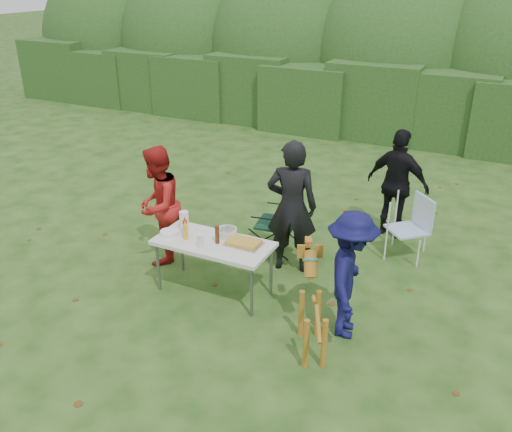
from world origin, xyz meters
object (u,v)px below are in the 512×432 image
at_px(person_cook, 292,207).
at_px(person_red_jacket, 158,205).
at_px(camping_chair, 276,220).
at_px(folding_table, 213,245).
at_px(child, 350,275).
at_px(dog, 313,311).
at_px(ketchup_bottle, 185,228).
at_px(paper_towel_roll, 184,221).
at_px(lawn_chair, 407,227).
at_px(person_black_puffy, 398,184).
at_px(mustard_bottle, 186,232).
at_px(beer_bottle, 217,234).

distance_m(person_cook, person_red_jacket, 1.88).
height_order(person_red_jacket, camping_chair, person_red_jacket).
xyz_separation_m(folding_table, child, (1.81, -0.07, 0.08)).
relative_size(folding_table, camping_chair, 1.48).
bearing_deg(person_cook, dog, 105.14).
xyz_separation_m(ketchup_bottle, paper_towel_roll, (-0.11, 0.15, 0.02)).
bearing_deg(person_red_jacket, folding_table, 57.87).
relative_size(dog, ketchup_bottle, 4.95).
height_order(child, lawn_chair, child).
distance_m(folding_table, ketchup_bottle, 0.43).
distance_m(camping_chair, ketchup_bottle, 1.60).
distance_m(person_cook, paper_towel_roll, 1.45).
bearing_deg(person_cook, ketchup_bottle, 29.78).
relative_size(child, camping_chair, 1.51).
xyz_separation_m(person_red_jacket, camping_chair, (1.39, 0.98, -0.34)).
height_order(person_red_jacket, ketchup_bottle, person_red_jacket).
xyz_separation_m(dog, paper_towel_roll, (-2.08, 0.70, 0.35)).
height_order(folding_table, person_black_puffy, person_black_puffy).
bearing_deg(dog, mustard_bottle, 49.16).
bearing_deg(paper_towel_roll, person_red_jacket, 155.06).
relative_size(person_black_puffy, mustard_bottle, 8.58).
distance_m(mustard_bottle, ketchup_bottle, 0.09).
bearing_deg(folding_table, dog, -19.88).
relative_size(folding_table, ketchup_bottle, 6.82).
bearing_deg(child, person_black_puffy, -9.75).
bearing_deg(beer_bottle, child, -2.04).
bearing_deg(camping_chair, person_red_jacket, 26.60).
bearing_deg(mustard_bottle, camping_chair, 68.25).
xyz_separation_m(child, camping_chair, (-1.56, 1.47, -0.26)).
distance_m(dog, paper_towel_roll, 2.22).
bearing_deg(dog, paper_towel_roll, 44.53).
xyz_separation_m(person_black_puffy, mustard_bottle, (-2.04, -2.80, -0.02)).
bearing_deg(folding_table, ketchup_bottle, -176.94).
bearing_deg(mustard_bottle, person_cook, 48.23).
bearing_deg(folding_table, camping_chair, 79.98).
relative_size(folding_table, person_black_puffy, 0.87).
bearing_deg(mustard_bottle, lawn_chair, 42.47).
xyz_separation_m(mustard_bottle, ketchup_bottle, (-0.05, 0.07, 0.01)).
bearing_deg(paper_towel_roll, dog, -18.55).
relative_size(person_red_jacket, child, 1.11).
relative_size(folding_table, mustard_bottle, 7.50).
bearing_deg(person_black_puffy, beer_bottle, 72.65).
bearing_deg(person_red_jacket, ketchup_bottle, 47.31).
bearing_deg(camping_chair, ketchup_bottle, 56.96).
xyz_separation_m(dog, camping_chair, (-1.32, 1.97, -0.01)).
distance_m(person_black_puffy, paper_towel_roll, 3.39).
xyz_separation_m(person_cook, person_red_jacket, (-1.78, -0.59, -0.09)).
height_order(folding_table, paper_towel_roll, paper_towel_roll).
distance_m(lawn_chair, ketchup_bottle, 3.23).
relative_size(camping_chair, lawn_chair, 1.09).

